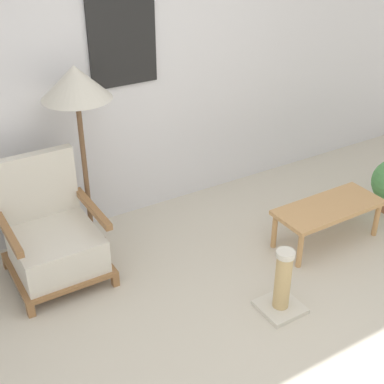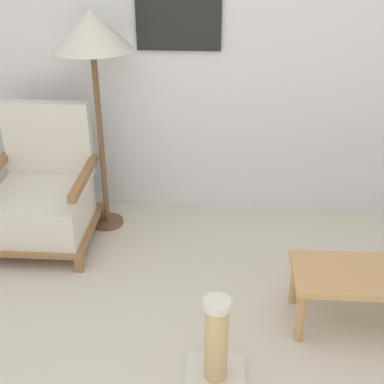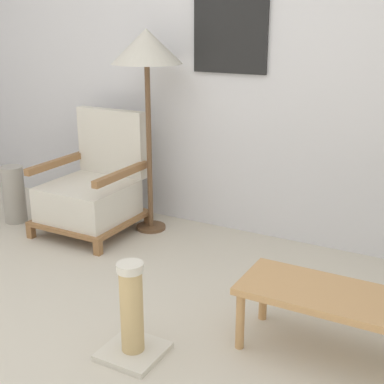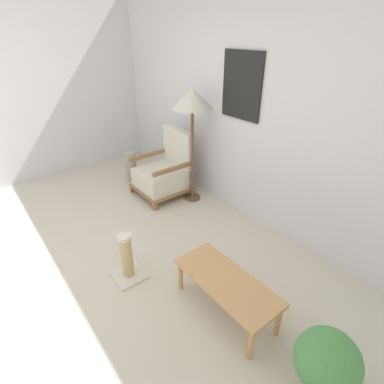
% 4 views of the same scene
% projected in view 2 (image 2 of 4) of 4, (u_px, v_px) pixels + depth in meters
% --- Properties ---
extents(wall_back, '(8.00, 0.09, 2.70)m').
position_uv_depth(wall_back, '(190.00, 24.00, 3.52)').
color(wall_back, silver).
rests_on(wall_back, ground_plane).
extents(armchair, '(0.68, 0.68, 0.90)m').
position_uv_depth(armchair, '(42.00, 198.00, 3.56)').
color(armchair, olive).
rests_on(armchair, ground_plane).
extents(floor_lamp, '(0.51, 0.51, 1.50)m').
position_uv_depth(floor_lamp, '(92.00, 37.00, 3.26)').
color(floor_lamp, brown).
rests_on(floor_lamp, ground_plane).
extents(coffee_table, '(0.92, 0.39, 0.34)m').
position_uv_depth(coffee_table, '(380.00, 280.00, 2.81)').
color(coffee_table, tan).
rests_on(coffee_table, ground_plane).
extents(scratching_post, '(0.29, 0.29, 0.49)m').
position_uv_depth(scratching_post, '(216.00, 351.00, 2.50)').
color(scratching_post, beige).
rests_on(scratching_post, ground_plane).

